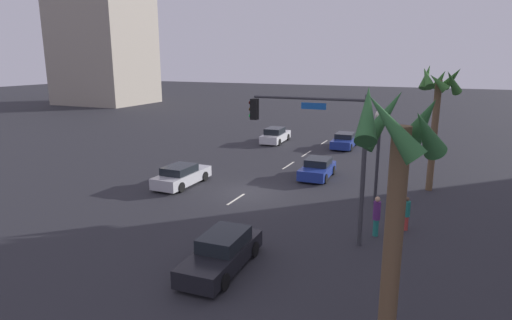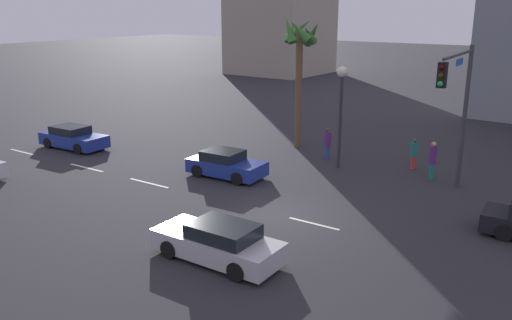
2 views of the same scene
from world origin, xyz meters
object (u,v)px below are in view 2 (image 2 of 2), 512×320
object	(u,v)px
pedestrian_2	(327,143)
traffic_signal	(458,98)
pedestrian_0	(414,153)
pedestrian_1	(433,159)
car_4	(226,164)
palm_tree_0	(300,49)
car_2	(218,243)
car_0	(73,138)
streetlamp	(341,96)

from	to	relation	value
pedestrian_2	traffic_signal	bearing A→B (deg)	-19.72
pedestrian_0	pedestrian_1	bearing A→B (deg)	-42.32
pedestrian_0	car_4	bearing A→B (deg)	-138.66
car_4	palm_tree_0	world-z (taller)	palm_tree_0
car_4	car_2	bearing A→B (deg)	-54.48
car_4	pedestrian_2	xyz separation A→B (m)	(2.77, 5.78, 0.31)
car_0	pedestrian_2	bearing A→B (deg)	24.82
car_2	car_4	bearing A→B (deg)	125.52
car_0	streetlamp	size ratio (longest dim) A/B	0.82
traffic_signal	streetlamp	xyz separation A→B (m)	(-6.15, 1.45, -0.68)
traffic_signal	pedestrian_0	bearing A→B (deg)	128.80
pedestrian_1	pedestrian_2	xyz separation A→B (m)	(-5.98, 0.43, -0.09)
pedestrian_0	pedestrian_2	size ratio (longest dim) A/B	0.93
car_2	car_4	world-z (taller)	car_2
car_2	streetlamp	xyz separation A→B (m)	(-1.37, 12.16, 3.20)
car_2	pedestrian_1	world-z (taller)	pedestrian_1
car_0	palm_tree_0	xyz separation A→B (m)	(11.12, 7.94, 5.28)
car_2	pedestrian_2	xyz separation A→B (m)	(-2.64, 13.36, 0.30)
car_2	traffic_signal	size ratio (longest dim) A/B	0.69
streetlamp	traffic_signal	bearing A→B (deg)	-13.31
pedestrian_1	palm_tree_0	bearing A→B (deg)	167.45
streetlamp	pedestrian_0	distance (m)	4.91
streetlamp	pedestrian_2	bearing A→B (deg)	136.57
traffic_signal	car_2	bearing A→B (deg)	-114.04
car_2	palm_tree_0	bearing A→B (deg)	109.97
car_2	streetlamp	distance (m)	12.65
traffic_signal	pedestrian_2	bearing A→B (deg)	160.28
pedestrian_2	palm_tree_0	bearing A→B (deg)	151.26
streetlamp	car_0	bearing A→B (deg)	-161.01
car_2	pedestrian_0	distance (m)	14.28
car_2	car_4	xyz separation A→B (m)	(-5.42, 7.59, -0.01)
traffic_signal	palm_tree_0	xyz separation A→B (m)	(-10.18, 4.18, 1.39)
car_4	pedestrian_0	xyz separation A→B (m)	(7.44, 6.54, 0.25)
traffic_signal	streetlamp	size ratio (longest dim) A/B	1.24
car_2	streetlamp	size ratio (longest dim) A/B	0.85
streetlamp	pedestrian_1	distance (m)	5.53
car_0	pedestrian_2	distance (m)	15.31
traffic_signal	streetlamp	bearing A→B (deg)	166.69
car_4	pedestrian_1	size ratio (longest dim) A/B	2.07
pedestrian_0	pedestrian_2	xyz separation A→B (m)	(-4.66, -0.77, 0.06)
traffic_signal	pedestrian_2	world-z (taller)	traffic_signal
pedestrian_0	palm_tree_0	bearing A→B (deg)	174.24
car_2	streetlamp	bearing A→B (deg)	96.42
streetlamp	pedestrian_1	xyz separation A→B (m)	(4.70, 0.78, -2.81)
car_4	pedestrian_2	size ratio (longest dim) A/B	2.24
palm_tree_0	car_2	bearing A→B (deg)	-70.03
pedestrian_1	pedestrian_2	distance (m)	5.99
traffic_signal	pedestrian_1	distance (m)	4.39
pedestrian_2	pedestrian_1	bearing A→B (deg)	-4.10
car_2	streetlamp	world-z (taller)	streetlamp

